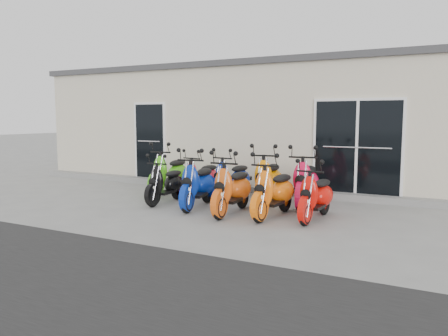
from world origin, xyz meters
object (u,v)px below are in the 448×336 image
(scooter_front_blue, at_px, (198,177))
(scooter_front_red, at_px, (316,189))
(scooter_back_blue, at_px, (232,173))
(scooter_back_yellow, at_px, (268,173))
(scooter_front_orange_a, at_px, (232,182))
(scooter_back_green, at_px, (170,167))
(scooter_front_black, at_px, (166,178))
(scooter_front_orange_b, at_px, (274,184))
(scooter_back_extra, at_px, (306,175))
(scooter_back_red, at_px, (201,172))

(scooter_front_blue, bearing_deg, scooter_front_red, -8.22)
(scooter_back_blue, distance_m, scooter_back_yellow, 0.96)
(scooter_front_orange_a, height_order, scooter_back_green, scooter_back_green)
(scooter_front_orange_a, height_order, scooter_front_red, scooter_front_orange_a)
(scooter_front_orange_a, xyz_separation_m, scooter_front_red, (1.59, 0.23, -0.06))
(scooter_front_red, distance_m, scooter_back_yellow, 1.82)
(scooter_front_red, distance_m, scooter_back_blue, 2.66)
(scooter_front_red, bearing_deg, scooter_front_black, -177.22)
(scooter_front_black, distance_m, scooter_front_orange_b, 2.60)
(scooter_back_blue, xyz_separation_m, scooter_back_extra, (1.80, -0.09, 0.07))
(scooter_front_orange_b, height_order, scooter_back_blue, scooter_front_orange_b)
(scooter_front_black, bearing_deg, scooter_front_orange_b, -6.77)
(scooter_back_red, height_order, scooter_back_yellow, scooter_back_yellow)
(scooter_front_orange_b, height_order, scooter_back_green, scooter_back_green)
(scooter_front_black, relative_size, scooter_front_orange_b, 0.89)
(scooter_front_blue, relative_size, scooter_back_blue, 1.07)
(scooter_back_red, relative_size, scooter_back_blue, 0.95)
(scooter_front_black, height_order, scooter_front_orange_b, scooter_front_orange_b)
(scooter_back_green, distance_m, scooter_back_yellow, 2.63)
(scooter_back_red, height_order, scooter_back_extra, scooter_back_extra)
(scooter_back_yellow, bearing_deg, scooter_back_blue, 167.60)
(scooter_front_black, relative_size, scooter_back_blue, 0.93)
(scooter_front_orange_b, xyz_separation_m, scooter_back_red, (-2.41, 1.42, -0.06))
(scooter_front_orange_b, bearing_deg, scooter_back_yellow, 120.15)
(scooter_front_orange_b, xyz_separation_m, scooter_back_green, (-3.25, 1.31, 0.02))
(scooter_front_orange_a, xyz_separation_m, scooter_back_red, (-1.60, 1.53, -0.06))
(scooter_front_blue, bearing_deg, scooter_front_orange_a, -21.77)
(scooter_front_red, xyz_separation_m, scooter_back_blue, (-2.34, 1.26, 0.02))
(scooter_back_blue, bearing_deg, scooter_front_blue, -88.56)
(scooter_front_orange_b, bearing_deg, scooter_front_black, -179.77)
(scooter_back_red, xyz_separation_m, scooter_back_blue, (0.85, -0.04, 0.03))
(scooter_front_black, distance_m, scooter_front_orange_a, 1.81)
(scooter_front_black, distance_m, scooter_back_green, 1.29)
(scooter_back_blue, relative_size, scooter_back_yellow, 0.90)
(scooter_back_green, height_order, scooter_back_red, scooter_back_green)
(scooter_front_orange_a, relative_size, scooter_back_extra, 0.95)
(scooter_back_extra, bearing_deg, scooter_front_blue, -155.28)
(scooter_front_orange_a, relative_size, scooter_back_yellow, 0.95)
(scooter_front_orange_b, xyz_separation_m, scooter_back_extra, (0.23, 1.29, 0.04))
(scooter_back_extra, bearing_deg, scooter_front_red, -72.00)
(scooter_back_red, bearing_deg, scooter_front_orange_a, -36.29)
(scooter_front_orange_b, height_order, scooter_back_extra, scooter_back_extra)
(scooter_front_orange_b, relative_size, scooter_front_red, 1.08)
(scooter_front_blue, bearing_deg, scooter_back_extra, 22.75)
(scooter_back_extra, bearing_deg, scooter_front_orange_b, -107.20)
(scooter_back_blue, height_order, scooter_back_extra, scooter_back_extra)
(scooter_back_blue, bearing_deg, scooter_back_extra, 4.92)
(scooter_back_blue, bearing_deg, scooter_back_yellow, 2.35)
(scooter_front_black, xyz_separation_m, scooter_front_orange_a, (1.78, -0.31, 0.08))
(scooter_front_red, bearing_deg, scooter_front_orange_a, -167.56)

